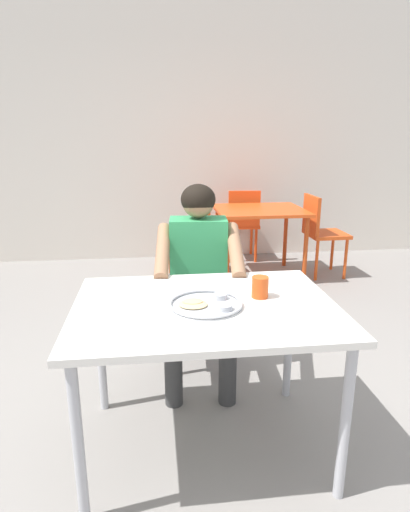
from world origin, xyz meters
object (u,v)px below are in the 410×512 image
Objects in this scene: table_background_red at (260,217)px; chair_red_right at (320,229)px; chair_foreground at (198,291)px; diner_foreground at (199,267)px; thali_tray at (206,304)px; chair_red_far at (243,220)px; chair_red_left at (194,231)px; drinking_cup at (260,286)px; table_foreground at (205,320)px.

table_background_red is 1.05× the size of chair_red_right.
diner_foreground reaches higher than chair_foreground.
chair_red_far is (0.82, 3.14, -0.27)m from thali_tray.
chair_foreground is 1.72m from chair_red_left.
thali_tray is 2.68m from table_background_red.
drinking_cup reaches higher than table_background_red.
table_foreground is at bearing -121.44° from chair_red_right.
thali_tray reaches higher than table_background_red.
table_foreground is 2.90m from chair_red_right.
chair_red_left is (-0.68, 0.07, -0.15)m from table_background_red.
chair_red_left is at bearing 85.72° from table_foreground.
chair_red_right is (1.51, 2.47, -0.16)m from table_foreground.
chair_red_right reaches higher than chair_red_far.
chair_red_far reaches higher than chair_red_left.
chair_red_far is at bearing 79.66° from drinking_cup.
table_foreground is at bearing -93.57° from chair_foreground.
chair_red_left is at bearing -139.29° from chair_red_far.
table_foreground is at bearing -93.59° from diner_foreground.
chair_foreground is at bearing -94.64° from chair_red_left.
chair_red_far reaches higher than table_background_red.
table_foreground is 3.23m from chair_red_far.
chair_foreground is at bearing 86.65° from thali_tray.
diner_foreground is 1.95m from chair_red_left.
table_background_red is 0.63m from chair_red_far.
diner_foreground is 1.40× the size of chair_red_far.
table_foreground is at bearing -168.06° from drinking_cup.
table_foreground is 1.40× the size of chair_red_left.
thali_tray is 0.36× the size of table_background_red.
thali_tray is at bearing -84.24° from table_foreground.
drinking_cup is at bearing -100.34° from chair_red_far.
table_foreground is 0.89m from chair_foreground.
table_background_red is at bearing 76.08° from drinking_cup.
chair_red_left is (0.19, 2.61, -0.26)m from thali_tray.
thali_tray is 0.68m from diner_foreground.
chair_red_far is (0.63, 0.54, -0.01)m from chair_red_left.
chair_red_far is at bearing 136.61° from chair_red_right.
drinking_cup is at bearing -103.92° from table_background_red.
chair_foreground reaches higher than table_background_red.
table_foreground is 0.66m from diner_foreground.
table_background_red is (0.87, 2.53, -0.12)m from thali_tray.
table_foreground is 2.66m from table_background_red.
diner_foreground reaches higher than chair_red_far.
chair_foreground is (-0.21, 0.81, -0.32)m from drinking_cup.
drinking_cup is 3.13m from chair_red_far.
thali_tray is 0.27× the size of diner_foreground.
table_foreground is 3.58× the size of thali_tray.
diner_foreground is at bearing 86.41° from table_foreground.
table_background_red is (0.87, 2.51, -0.03)m from table_foreground.
diner_foreground is at bearing -93.51° from chair_foreground.
diner_foreground is (-0.01, -0.21, 0.23)m from chair_foreground.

